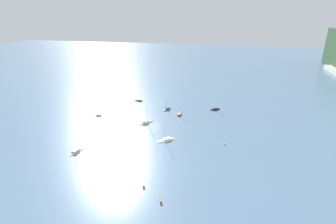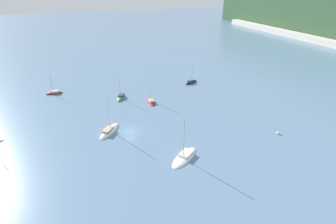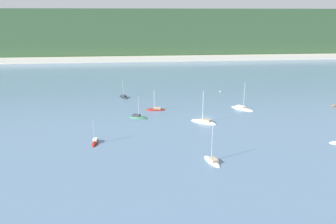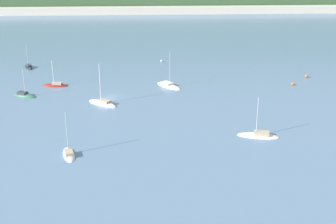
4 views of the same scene
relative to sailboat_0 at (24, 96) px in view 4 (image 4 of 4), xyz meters
The scene contains 12 objects.
ground_plane 21.42m from the sailboat_0, ahead, with size 600.00×600.00×0.00m, color slate.
shore_town_strip 129.89m from the sailboat_0, 80.54° to the left, with size 309.27×6.00×3.48m.
sailboat_0 is the anchor object (origin of this frame).
sailboat_1 10.24m from the sailboat_0, 52.85° to the left, with size 6.95×2.64×7.64m.
sailboat_3 37.46m from the sailboat_0, 64.65° to the right, with size 3.62×6.82×8.71m.
sailboat_4 58.95m from the sailboat_0, 27.33° to the right, with size 8.69×4.72×8.72m.
sailboat_5 27.40m from the sailboat_0, 100.72° to the left, with size 4.16×6.19×7.76m.
sailboat_6 36.71m from the sailboat_0, 10.34° to the left, with size 7.78×8.79×9.94m.
sailboat_7 20.97m from the sailboat_0, 18.70° to the right, with size 8.03×6.97×10.60m.
mooring_buoy_0 76.30m from the sailboat_0, ahead, with size 0.81×0.81×0.81m.
mooring_buoy_1 47.40m from the sailboat_0, 42.31° to the left, with size 0.65×0.65×0.65m.
mooring_buoy_2 69.36m from the sailboat_0, ahead, with size 0.76×0.76×0.76m.
Camera 4 is at (9.13, -109.29, 37.41)m, focal length 50.00 mm.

